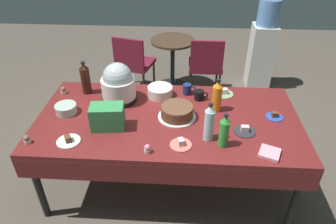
{
  "coord_description": "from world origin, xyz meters",
  "views": [
    {
      "loc": [
        0.13,
        -2.11,
        2.24
      ],
      "look_at": [
        0.0,
        0.0,
        0.8
      ],
      "focal_mm": 32.82,
      "sensor_mm": 36.0,
      "label": 1
    }
  ],
  "objects_px": {
    "dessert_plate_charcoal": "(244,130)",
    "cupcake_berry": "(148,149)",
    "coffee_mug_black": "(199,95)",
    "potluck_table": "(168,123)",
    "maroon_chair_right": "(206,63)",
    "water_cooler": "(262,47)",
    "dessert_plate_white": "(68,140)",
    "cupcake_rose": "(63,90)",
    "dessert_plate_sage": "(224,93)",
    "dessert_plate_coral": "(181,144)",
    "soda_bottle_lime_soda": "(224,131)",
    "soda_bottle_cola": "(85,79)",
    "frosted_layer_cake": "(177,112)",
    "soda_carton": "(107,117)",
    "maroon_chair_left": "(133,61)",
    "slow_cooker": "(118,84)",
    "glass_salad_bowl": "(66,109)",
    "cupcake_mint": "(27,139)",
    "coffee_mug_navy": "(187,89)",
    "dessert_plate_cobalt": "(274,116)",
    "ceramic_snack_bowl": "(160,91)",
    "round_cafe_table": "(173,55)",
    "soda_bottle_water": "(209,123)",
    "soda_bottle_orange_juice": "(217,96)"
  },
  "relations": [
    {
      "from": "dessert_plate_cobalt",
      "to": "soda_bottle_cola",
      "type": "distance_m",
      "value": 1.72
    },
    {
      "from": "dessert_plate_charcoal",
      "to": "cupcake_berry",
      "type": "height_order",
      "value": "cupcake_berry"
    },
    {
      "from": "potluck_table",
      "to": "dessert_plate_coral",
      "type": "xyz_separation_m",
      "value": [
        0.12,
        -0.36,
        0.08
      ]
    },
    {
      "from": "coffee_mug_black",
      "to": "cupcake_berry",
      "type": "bearing_deg",
      "value": -117.27
    },
    {
      "from": "frosted_layer_cake",
      "to": "coffee_mug_navy",
      "type": "xyz_separation_m",
      "value": [
        0.08,
        0.39,
        -0.0
      ]
    },
    {
      "from": "coffee_mug_black",
      "to": "soda_carton",
      "type": "bearing_deg",
      "value": -147.36
    },
    {
      "from": "dessert_plate_white",
      "to": "dessert_plate_cobalt",
      "type": "xyz_separation_m",
      "value": [
        1.62,
        0.42,
        -0.0
      ]
    },
    {
      "from": "maroon_chair_right",
      "to": "water_cooler",
      "type": "height_order",
      "value": "water_cooler"
    },
    {
      "from": "soda_carton",
      "to": "soda_bottle_cola",
      "type": "bearing_deg",
      "value": 115.27
    },
    {
      "from": "dessert_plate_white",
      "to": "dessert_plate_charcoal",
      "type": "height_order",
      "value": "dessert_plate_charcoal"
    },
    {
      "from": "dessert_plate_coral",
      "to": "coffee_mug_black",
      "type": "relative_size",
      "value": 1.29
    },
    {
      "from": "soda_bottle_cola",
      "to": "frosted_layer_cake",
      "type": "bearing_deg",
      "value": -22.57
    },
    {
      "from": "soda_bottle_water",
      "to": "round_cafe_table",
      "type": "distance_m",
      "value": 2.2
    },
    {
      "from": "potluck_table",
      "to": "frosted_layer_cake",
      "type": "distance_m",
      "value": 0.14
    },
    {
      "from": "frosted_layer_cake",
      "to": "round_cafe_table",
      "type": "bearing_deg",
      "value": 93.86
    },
    {
      "from": "cupcake_rose",
      "to": "water_cooler",
      "type": "xyz_separation_m",
      "value": [
        2.2,
        1.65,
        -0.19
      ]
    },
    {
      "from": "soda_bottle_lime_soda",
      "to": "maroon_chair_left",
      "type": "height_order",
      "value": "soda_bottle_lime_soda"
    },
    {
      "from": "cupcake_berry",
      "to": "water_cooler",
      "type": "distance_m",
      "value": 2.77
    },
    {
      "from": "dessert_plate_cobalt",
      "to": "water_cooler",
      "type": "bearing_deg",
      "value": 81.32
    },
    {
      "from": "dessert_plate_white",
      "to": "cupcake_rose",
      "type": "relative_size",
      "value": 2.65
    },
    {
      "from": "slow_cooker",
      "to": "glass_salad_bowl",
      "type": "xyz_separation_m",
      "value": [
        -0.42,
        -0.23,
        -0.13
      ]
    },
    {
      "from": "dessert_plate_coral",
      "to": "maroon_chair_left",
      "type": "bearing_deg",
      "value": 109.02
    },
    {
      "from": "frosted_layer_cake",
      "to": "dessert_plate_charcoal",
      "type": "relative_size",
      "value": 1.87
    },
    {
      "from": "frosted_layer_cake",
      "to": "dessert_plate_coral",
      "type": "bearing_deg",
      "value": -83.27
    },
    {
      "from": "coffee_mug_navy",
      "to": "cupcake_rose",
      "type": "bearing_deg",
      "value": -176.99
    },
    {
      "from": "cupcake_berry",
      "to": "soda_bottle_lime_soda",
      "type": "height_order",
      "value": "soda_bottle_lime_soda"
    },
    {
      "from": "dessert_plate_sage",
      "to": "dessert_plate_coral",
      "type": "xyz_separation_m",
      "value": [
        -0.38,
        -0.76,
        -0.0
      ]
    },
    {
      "from": "potluck_table",
      "to": "cupcake_mint",
      "type": "distance_m",
      "value": 1.11
    },
    {
      "from": "potluck_table",
      "to": "ceramic_snack_bowl",
      "type": "distance_m",
      "value": 0.37
    },
    {
      "from": "dessert_plate_sage",
      "to": "soda_bottle_lime_soda",
      "type": "distance_m",
      "value": 0.76
    },
    {
      "from": "glass_salad_bowl",
      "to": "soda_bottle_cola",
      "type": "height_order",
      "value": "soda_bottle_cola"
    },
    {
      "from": "frosted_layer_cake",
      "to": "soda_carton",
      "type": "distance_m",
      "value": 0.57
    },
    {
      "from": "potluck_table",
      "to": "dessert_plate_sage",
      "type": "relative_size",
      "value": 12.23
    },
    {
      "from": "dessert_plate_cobalt",
      "to": "soda_bottle_cola",
      "type": "relative_size",
      "value": 0.45
    },
    {
      "from": "potluck_table",
      "to": "dessert_plate_cobalt",
      "type": "distance_m",
      "value": 0.9
    },
    {
      "from": "frosted_layer_cake",
      "to": "coffee_mug_navy",
      "type": "height_order",
      "value": "frosted_layer_cake"
    },
    {
      "from": "cupcake_berry",
      "to": "maroon_chair_right",
      "type": "xyz_separation_m",
      "value": [
        0.52,
        2.08,
        -0.29
      ]
    },
    {
      "from": "potluck_table",
      "to": "cupcake_berry",
      "type": "distance_m",
      "value": 0.48
    },
    {
      "from": "glass_salad_bowl",
      "to": "dessert_plate_coral",
      "type": "xyz_separation_m",
      "value": [
        0.99,
        -0.37,
        -0.02
      ]
    },
    {
      "from": "dessert_plate_white",
      "to": "cupcake_berry",
      "type": "bearing_deg",
      "value": -7.67
    },
    {
      "from": "cupcake_berry",
      "to": "soda_bottle_water",
      "type": "height_order",
      "value": "soda_bottle_water"
    },
    {
      "from": "frosted_layer_cake",
      "to": "soda_bottle_orange_juice",
      "type": "bearing_deg",
      "value": 21.47
    },
    {
      "from": "dessert_plate_cobalt",
      "to": "potluck_table",
      "type": "bearing_deg",
      "value": -176.86
    },
    {
      "from": "cupcake_berry",
      "to": "coffee_mug_black",
      "type": "relative_size",
      "value": 0.53
    },
    {
      "from": "dessert_plate_charcoal",
      "to": "cupcake_berry",
      "type": "distance_m",
      "value": 0.79
    },
    {
      "from": "coffee_mug_black",
      "to": "round_cafe_table",
      "type": "xyz_separation_m",
      "value": [
        -0.32,
        1.56,
        -0.3
      ]
    },
    {
      "from": "potluck_table",
      "to": "ceramic_snack_bowl",
      "type": "height_order",
      "value": "ceramic_snack_bowl"
    },
    {
      "from": "dessert_plate_cobalt",
      "to": "cupcake_rose",
      "type": "distance_m",
      "value": 1.93
    },
    {
      "from": "ceramic_snack_bowl",
      "to": "round_cafe_table",
      "type": "distance_m",
      "value": 1.55
    },
    {
      "from": "coffee_mug_black",
      "to": "potluck_table",
      "type": "bearing_deg",
      "value": -131.75
    }
  ]
}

